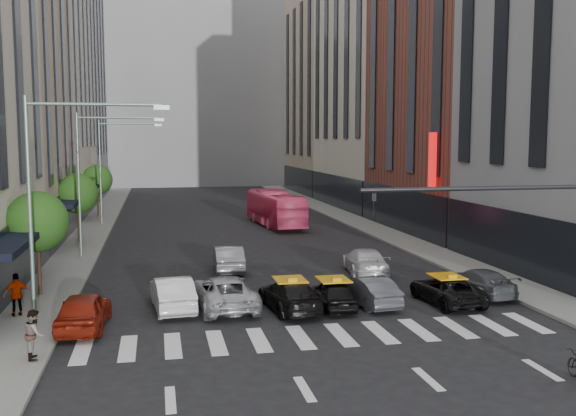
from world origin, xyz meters
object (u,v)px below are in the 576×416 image
streetlamp_far (111,158)px  pedestrian_far (17,295)px  car_white_front (172,293)px  streetlamp_near (55,182)px  taxi_left (290,295)px  streetlamp_mid (94,165)px  taxi_center (333,294)px  bus (275,208)px  car_red (84,311)px  pedestrian_near (34,334)px

streetlamp_far → pedestrian_far: size_ratio=4.97×
car_white_front → streetlamp_near: bearing=24.3°
taxi_left → streetlamp_mid: bearing=-63.3°
streetlamp_near → taxi_center: (11.41, 1.32, -5.26)m
streetlamp_mid → car_white_front: bearing=-72.1°
car_white_front → bus: (9.51, 26.38, 0.76)m
car_red → pedestrian_far: bearing=-31.8°
car_red → pedestrian_near: size_ratio=2.63×
car_red → taxi_left: bearing=-169.1°
streetlamp_near → car_white_front: streetlamp_near is taller
car_white_front → car_red: bearing=27.0°
taxi_center → pedestrian_far: pedestrian_far is taller
streetlamp_near → car_white_front: (4.37, 2.49, -5.15)m
car_white_front → pedestrian_far: 6.42m
streetlamp_far → taxi_left: (9.44, -30.64, -5.22)m
taxi_center → pedestrian_near: bearing=23.6°
streetlamp_mid → taxi_left: size_ratio=1.91×
streetlamp_mid → taxi_left: streetlamp_mid is taller
car_red → pedestrian_far: pedestrian_far is taller
taxi_center → bus: (2.47, 27.55, 0.87)m
taxi_left → pedestrian_far: bearing=-10.9°
car_red → taxi_center: 10.62m
streetlamp_near → car_red: bearing=16.9°
streetlamp_mid → streetlamp_near: bearing=-90.0°
taxi_center → bus: bus is taller
car_white_front → taxi_left: car_white_front is taller
car_red → car_white_front: (3.53, 2.24, -0.00)m
taxi_center → streetlamp_mid: bearing=-50.4°
car_red → bus: bearing=-110.9°
car_red → bus: 31.45m
pedestrian_near → streetlamp_near: bearing=-13.9°
streetlamp_near → taxi_center: bearing=6.6°
car_white_front → taxi_left: (5.07, -1.14, -0.07)m
streetlamp_near → pedestrian_far: size_ratio=4.97×
car_white_front → pedestrian_near: pedestrian_near is taller
streetlamp_far → pedestrian_far: streetlamp_far is taller
taxi_left → bus: bus is taller
pedestrian_far → taxi_left: bearing=155.4°
taxi_left → taxi_center: bearing=172.8°
car_white_front → taxi_left: size_ratio=0.97×
car_white_front → pedestrian_far: bearing=-3.8°
pedestrian_far → bus: bearing=-140.7°
car_red → bus: size_ratio=0.41×
car_red → taxi_center: (10.57, 1.06, -0.11)m
streetlamp_mid → taxi_center: 19.32m
streetlamp_mid → streetlamp_far: 16.00m
streetlamp_near → taxi_left: size_ratio=1.91×
car_white_front → taxi_center: 7.14m
taxi_left → taxi_center: size_ratio=1.24×
bus → car_white_front: bearing=65.1°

